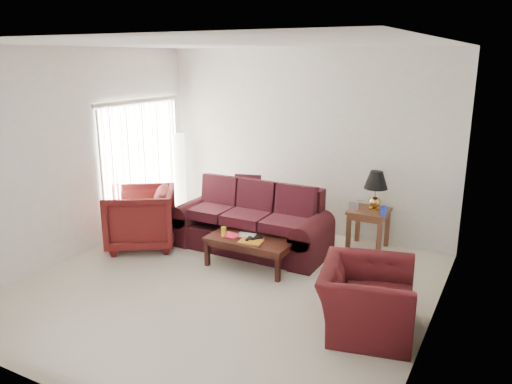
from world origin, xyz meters
TOP-DOWN VIEW (x-y plane):
  - floor at (0.00, 0.00)m, footprint 5.00×5.00m
  - blinds at (-2.42, 1.30)m, footprint 0.10×2.00m
  - sofa at (-0.33, 1.26)m, footprint 2.45×1.21m
  - throw_pillow at (-0.80, 2.03)m, footprint 0.47×0.32m
  - end_table at (1.25, 2.15)m, footprint 0.58×0.58m
  - table_lamp at (1.31, 2.20)m, footprint 0.47×0.47m
  - clock at (1.03, 2.03)m, footprint 0.13×0.05m
  - blue_canister at (1.50, 1.97)m, footprint 0.12×0.12m
  - picture_frame at (1.05, 2.33)m, footprint 0.17×0.19m
  - floor_lamp at (-2.32, 2.20)m, footprint 0.29×0.29m
  - armchair_left at (-1.87, 0.57)m, footprint 1.40×1.39m
  - armchair_right at (1.90, -0.18)m, footprint 1.18×1.29m
  - coffee_table at (-0.01, 0.69)m, footprint 1.25×0.70m
  - magazine_red at (-0.31, 0.65)m, footprint 0.28×0.23m
  - magazine_white at (-0.11, 0.75)m, footprint 0.27×0.22m
  - magazine_orange at (0.07, 0.56)m, footprint 0.33×0.26m
  - remote_a at (0.01, 0.61)m, footprint 0.07×0.16m
  - remote_b at (0.10, 0.67)m, footprint 0.14×0.17m
  - yellow_glass at (-0.37, 0.59)m, footprint 0.09×0.09m

SIDE VIEW (x-z plane):
  - floor at x=0.00m, z-range 0.00..0.00m
  - coffee_table at x=-0.01m, z-range 0.00..0.42m
  - end_table at x=1.25m, z-range 0.00..0.62m
  - armchair_right at x=1.90m, z-range 0.00..0.72m
  - magazine_white at x=-0.11m, z-range 0.42..0.44m
  - magazine_red at x=-0.31m, z-range 0.42..0.44m
  - magazine_orange at x=0.07m, z-range 0.42..0.44m
  - remote_a at x=0.01m, z-range 0.44..0.46m
  - remote_b at x=0.10m, z-range 0.44..0.46m
  - armchair_left at x=-1.87m, z-range 0.00..0.93m
  - sofa at x=-0.33m, z-range 0.00..0.97m
  - yellow_glass at x=-0.37m, z-range 0.42..0.55m
  - clock at x=1.03m, z-range 0.62..0.75m
  - blue_canister at x=1.50m, z-range 0.62..0.77m
  - picture_frame at x=1.05m, z-range 0.68..0.73m
  - throw_pillow at x=-0.80m, z-range 0.53..0.97m
  - floor_lamp at x=-2.32m, z-range 0.00..1.54m
  - table_lamp at x=1.31m, z-range 0.62..1.22m
  - blinds at x=-2.42m, z-range 0.00..2.16m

